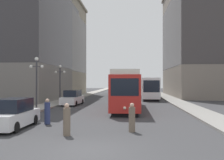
{
  "coord_description": "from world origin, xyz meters",
  "views": [
    {
      "loc": [
        1.86,
        -10.46,
        2.88
      ],
      "look_at": [
        0.37,
        8.2,
        2.99
      ],
      "focal_mm": 40.64,
      "sensor_mm": 36.0,
      "label": 1
    }
  ],
  "objects_px": {
    "parked_car_left_near": "(13,114)",
    "pedestrian_crossing_far": "(132,118)",
    "transit_bus": "(150,87)",
    "parked_car_left_mid": "(73,98)",
    "pedestrian_on_sidewalk": "(47,112)",
    "streetcar": "(126,89)",
    "lamp_post_left_far": "(60,78)",
    "pedestrian_crossing_near": "(67,121)",
    "lamp_post_left_near": "(37,75)"
  },
  "relations": [
    {
      "from": "parked_car_left_near",
      "to": "pedestrian_crossing_far",
      "type": "height_order",
      "value": "parked_car_left_near"
    },
    {
      "from": "transit_bus",
      "to": "pedestrian_crossing_far",
      "type": "height_order",
      "value": "transit_bus"
    },
    {
      "from": "parked_car_left_mid",
      "to": "pedestrian_on_sidewalk",
      "type": "relative_size",
      "value": 2.93
    },
    {
      "from": "streetcar",
      "to": "transit_bus",
      "type": "height_order",
      "value": "streetcar"
    },
    {
      "from": "pedestrian_on_sidewalk",
      "to": "lamp_post_left_far",
      "type": "xyz_separation_m",
      "value": [
        -3.53,
        15.15,
        2.58
      ]
    },
    {
      "from": "streetcar",
      "to": "pedestrian_on_sidewalk",
      "type": "xyz_separation_m",
      "value": [
        -5.09,
        -9.67,
        -1.3
      ]
    },
    {
      "from": "parked_car_left_near",
      "to": "pedestrian_on_sidewalk",
      "type": "xyz_separation_m",
      "value": [
        1.63,
        1.58,
        -0.04
      ]
    },
    {
      "from": "pedestrian_on_sidewalk",
      "to": "pedestrian_crossing_near",
      "type": "bearing_deg",
      "value": 160.4
    },
    {
      "from": "lamp_post_left_far",
      "to": "parked_car_left_mid",
      "type": "bearing_deg",
      "value": -29.57
    },
    {
      "from": "parked_car_left_near",
      "to": "lamp_post_left_far",
      "type": "bearing_deg",
      "value": 95.64
    },
    {
      "from": "parked_car_left_mid",
      "to": "lamp_post_left_near",
      "type": "xyz_separation_m",
      "value": [
        -1.9,
        -6.92,
        2.68
      ]
    },
    {
      "from": "streetcar",
      "to": "parked_car_left_mid",
      "type": "distance_m",
      "value": 8.13
    },
    {
      "from": "transit_bus",
      "to": "parked_car_left_near",
      "type": "xyz_separation_m",
      "value": [
        -10.22,
        -27.28,
        -1.1
      ]
    },
    {
      "from": "parked_car_left_mid",
      "to": "pedestrian_on_sidewalk",
      "type": "distance_m",
      "value": 14.17
    },
    {
      "from": "streetcar",
      "to": "pedestrian_crossing_far",
      "type": "bearing_deg",
      "value": -87.38
    },
    {
      "from": "transit_bus",
      "to": "lamp_post_left_far",
      "type": "bearing_deg",
      "value": -137.57
    },
    {
      "from": "pedestrian_on_sidewalk",
      "to": "parked_car_left_near",
      "type": "bearing_deg",
      "value": 81.51
    },
    {
      "from": "transit_bus",
      "to": "parked_car_left_near",
      "type": "distance_m",
      "value": 29.15
    },
    {
      "from": "pedestrian_on_sidewalk",
      "to": "lamp_post_left_far",
      "type": "height_order",
      "value": "lamp_post_left_far"
    },
    {
      "from": "parked_car_left_mid",
      "to": "pedestrian_crossing_far",
      "type": "height_order",
      "value": "parked_car_left_mid"
    },
    {
      "from": "pedestrian_on_sidewalk",
      "to": "pedestrian_crossing_far",
      "type": "bearing_deg",
      "value": -163.48
    },
    {
      "from": "pedestrian_crossing_far",
      "to": "lamp_post_left_near",
      "type": "height_order",
      "value": "lamp_post_left_near"
    },
    {
      "from": "pedestrian_crossing_near",
      "to": "pedestrian_crossing_far",
      "type": "distance_m",
      "value": 3.69
    },
    {
      "from": "pedestrian_crossing_near",
      "to": "pedestrian_on_sidewalk",
      "type": "xyz_separation_m",
      "value": [
        -2.25,
        3.46,
        -0.0
      ]
    },
    {
      "from": "transit_bus",
      "to": "pedestrian_crossing_far",
      "type": "xyz_separation_m",
      "value": [
        -2.89,
        -27.87,
        -1.18
      ]
    },
    {
      "from": "pedestrian_crossing_far",
      "to": "lamp_post_left_near",
      "type": "relative_size",
      "value": 0.32
    },
    {
      "from": "transit_bus",
      "to": "pedestrian_crossing_near",
      "type": "distance_m",
      "value": 29.86
    },
    {
      "from": "pedestrian_on_sidewalk",
      "to": "streetcar",
      "type": "bearing_deg",
      "value": -80.35
    },
    {
      "from": "parked_car_left_mid",
      "to": "pedestrian_crossing_far",
      "type": "distance_m",
      "value": 17.83
    },
    {
      "from": "pedestrian_crossing_near",
      "to": "lamp_post_left_far",
      "type": "xyz_separation_m",
      "value": [
        -5.78,
        18.61,
        2.58
      ]
    },
    {
      "from": "pedestrian_crossing_near",
      "to": "pedestrian_crossing_far",
      "type": "xyz_separation_m",
      "value": [
        3.46,
        1.28,
        -0.03
      ]
    },
    {
      "from": "streetcar",
      "to": "pedestrian_crossing_near",
      "type": "bearing_deg",
      "value": -102.57
    },
    {
      "from": "lamp_post_left_near",
      "to": "streetcar",
      "type": "bearing_deg",
      "value": 16.32
    },
    {
      "from": "parked_car_left_near",
      "to": "pedestrian_crossing_far",
      "type": "bearing_deg",
      "value": -5.48
    },
    {
      "from": "parked_car_left_near",
      "to": "lamp_post_left_far",
      "type": "distance_m",
      "value": 17.03
    },
    {
      "from": "pedestrian_crossing_far",
      "to": "pedestrian_on_sidewalk",
      "type": "relative_size",
      "value": 0.96
    },
    {
      "from": "pedestrian_crossing_near",
      "to": "transit_bus",
      "type": "bearing_deg",
      "value": 77.59
    },
    {
      "from": "lamp_post_left_far",
      "to": "parked_car_left_near",
      "type": "bearing_deg",
      "value": -83.52
    },
    {
      "from": "lamp_post_left_far",
      "to": "streetcar",
      "type": "bearing_deg",
      "value": -32.45
    },
    {
      "from": "parked_car_left_near",
      "to": "pedestrian_crossing_near",
      "type": "distance_m",
      "value": 4.31
    },
    {
      "from": "parked_car_left_mid",
      "to": "lamp_post_left_far",
      "type": "distance_m",
      "value": 3.35
    },
    {
      "from": "parked_car_left_mid",
      "to": "lamp_post_left_far",
      "type": "bearing_deg",
      "value": 153.02
    },
    {
      "from": "pedestrian_crossing_near",
      "to": "lamp_post_left_far",
      "type": "distance_m",
      "value": 19.66
    },
    {
      "from": "transit_bus",
      "to": "lamp_post_left_far",
      "type": "xyz_separation_m",
      "value": [
        -12.12,
        -10.55,
        1.44
      ]
    },
    {
      "from": "parked_car_left_mid",
      "to": "lamp_post_left_near",
      "type": "bearing_deg",
      "value": -102.77
    },
    {
      "from": "pedestrian_crossing_near",
      "to": "lamp_post_left_far",
      "type": "height_order",
      "value": "lamp_post_left_far"
    },
    {
      "from": "transit_bus",
      "to": "lamp_post_left_far",
      "type": "relative_size",
      "value": 2.57
    },
    {
      "from": "parked_car_left_mid",
      "to": "pedestrian_on_sidewalk",
      "type": "height_order",
      "value": "parked_car_left_mid"
    },
    {
      "from": "parked_car_left_near",
      "to": "parked_car_left_mid",
      "type": "bearing_deg",
      "value": 89.15
    },
    {
      "from": "pedestrian_on_sidewalk",
      "to": "lamp_post_left_near",
      "type": "xyz_separation_m",
      "value": [
        -3.53,
        7.15,
        2.73
      ]
    }
  ]
}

